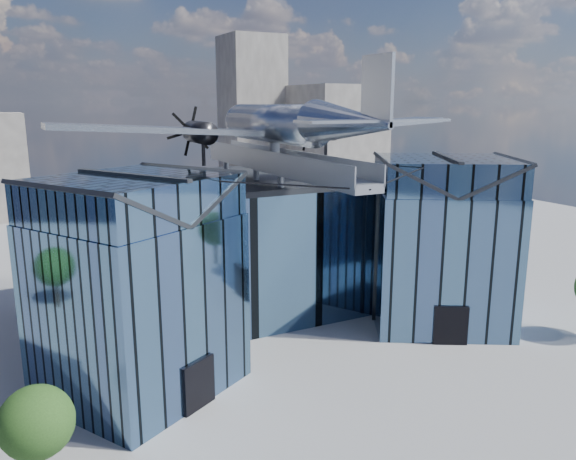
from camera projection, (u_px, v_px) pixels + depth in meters
name	position (u px, v px, depth m)	size (l,w,h in m)	color
ground_plane	(302.00, 343.00, 36.60)	(120.00, 120.00, 0.00)	gray
museum	(264.00, 242.00, 40.41)	(32.88, 24.50, 17.60)	#436288
bg_towers	(140.00, 141.00, 78.81)	(77.00, 24.50, 26.00)	gray
tree_plaza_w	(36.00, 423.00, 21.99)	(3.27, 3.27, 4.59)	#2E2112
tree_side_e	(452.00, 216.00, 57.70)	(4.04, 4.04, 5.83)	#2E2112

